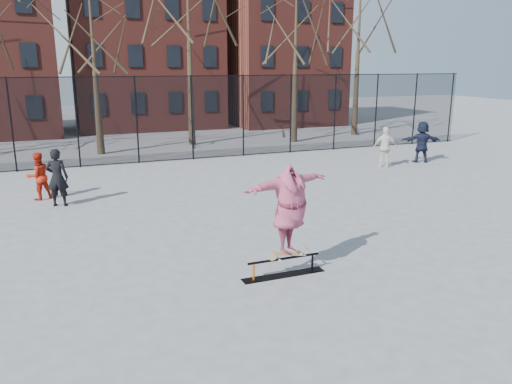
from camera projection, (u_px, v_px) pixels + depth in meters
name	position (u px, v px, depth m)	size (l,w,h in m)	color
ground	(281.00, 255.00, 12.11)	(100.00, 100.00, 0.00)	slate
skate_rail	(284.00, 268.00, 10.90)	(1.90, 0.29, 0.42)	black
skateboard	(289.00, 255.00, 10.87)	(0.80, 0.19, 0.10)	#9B653E
skater	(290.00, 210.00, 10.61)	(2.39, 0.65, 1.94)	#54388D
bystander_black	(57.00, 178.00, 16.08)	(0.69, 0.45, 1.89)	black
bystander_red	(38.00, 176.00, 16.89)	(0.79, 0.61, 1.62)	red
bystander_white	(385.00, 147.00, 22.18)	(1.06, 0.44, 1.81)	silver
bystander_navy	(422.00, 142.00, 23.32)	(1.79, 0.57, 1.93)	#181D30
fence	(167.00, 118.00, 23.31)	(34.03, 0.07, 4.00)	black
tree_row	(141.00, 7.00, 25.64)	(33.66, 7.46, 10.67)	black
rowhouses	(136.00, 41.00, 34.28)	(29.00, 7.00, 13.00)	#5D241E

